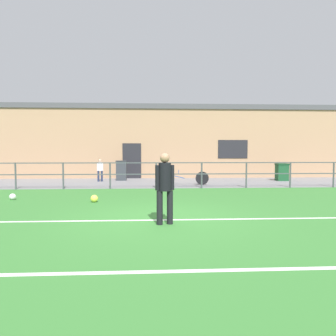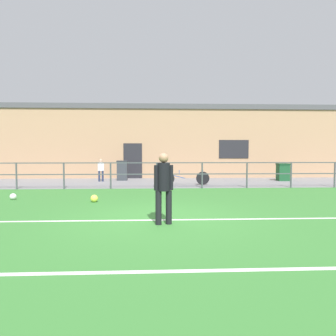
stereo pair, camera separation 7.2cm
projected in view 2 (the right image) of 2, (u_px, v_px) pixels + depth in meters
ground at (160, 219)px, 7.52m from camera, size 60.00×44.00×0.04m
field_line_touchline at (160, 220)px, 7.33m from camera, size 36.00×0.11×0.00m
field_line_hash at (165, 271)px, 4.19m from camera, size 36.00×0.11×0.00m
pavement_strip at (156, 183)px, 16.00m from camera, size 48.00×5.00×0.02m
perimeter_fence at (157, 172)px, 13.46m from camera, size 36.07×0.07×1.15m
clubhouse_facade at (156, 142)px, 19.57m from camera, size 28.00×2.56×4.45m
player_goalkeeper at (164, 184)px, 6.86m from camera, size 0.43×0.28×1.59m
soccer_ball_match at (13, 197)px, 10.40m from camera, size 0.21×0.21×0.21m
soccer_ball_spare at (94, 198)px, 9.89m from camera, size 0.24×0.24×0.24m
spectator_child at (101, 169)px, 16.44m from camera, size 0.33×0.21×1.20m
bicycle_parked_1 at (185, 178)px, 14.75m from camera, size 2.31×0.04×0.73m
trash_bin_0 at (283, 172)px, 16.83m from camera, size 0.63×0.53×0.95m
trash_bin_1 at (122, 170)px, 17.06m from camera, size 0.59×0.50×1.09m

